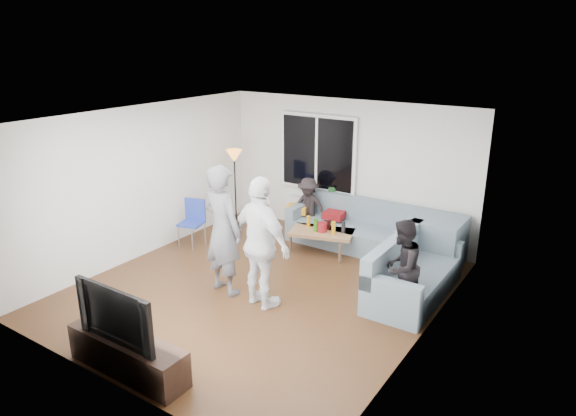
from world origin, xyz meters
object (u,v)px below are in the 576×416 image
Objects in this scene: spectator_back at (308,207)px; tv_console at (128,355)px; spectator_right at (401,267)px; player_left at (223,230)px; coffee_table at (322,241)px; floor_lamp at (235,189)px; sofa_back_section at (350,224)px; sofa_right_section at (415,269)px; television at (123,312)px; side_chair at (191,224)px; player_right at (261,244)px.

spectator_back is 0.72× the size of tv_console.
spectator_right is 3.15m from spectator_back.
spectator_right is at bearing -150.92° from player_left.
tv_console reaches higher than coffee_table.
floor_lamp is 4.32m from spectator_right.
tv_console is (-2.06, -3.00, -0.46)m from spectator_right.
floor_lamp is 1.54m from spectator_back.
sofa_right_section is at bearing -35.63° from sofa_back_section.
player_left is 1.45× the size of spectator_right.
sofa_right_section is 1.47× the size of spectator_right.
television reaches higher than coffee_table.
sofa_right_section reaches higher than coffee_table.
side_chair is 0.55× the size of floor_lamp.
player_left is at bearing -106.25° from sofa_back_section.
player_right is at bearing -39.99° from side_chair.
side_chair is 3.77m from television.
tv_console is (-0.39, -4.77, -0.20)m from sofa_back_section.
television is at bearing 0.00° from tv_console.
spectator_right is at bearing -46.80° from sofa_back_section.
coffee_table is at bearing -68.25° from player_right.
player_left is (-0.76, -2.62, 0.56)m from sofa_back_section.
spectator_right reaches higher than tv_console.
sofa_right_section is 2.33× the size of side_chair.
side_chair is at bearing -146.32° from sofa_back_section.
sofa_back_section is at bearing -133.49° from spectator_right.
floor_lamp is 0.97× the size of tv_console.
sofa_back_section is 0.64m from coffee_table.
television is at bearing -65.70° from floor_lamp.
player_left reaches higher than player_right.
player_right is at bearing -44.75° from floor_lamp.
sofa_right_section is at bearing -18.82° from coffee_table.
spectator_back is (-0.92, 0.03, 0.15)m from sofa_back_section.
spectator_back reaches higher than side_chair.
sofa_back_section and sofa_right_section have the same top height.
player_left reaches higher than television.
television is (0.00, 0.00, 0.56)m from tv_console.
spectator_back is (-2.59, 1.80, -0.11)m from spectator_right.
coffee_table is 2.38m from side_chair.
player_left reaches higher than sofa_back_section.
spectator_back is 4.83m from television.
floor_lamp reaches higher than side_chair.
player_right is at bearing -173.81° from player_left.
television is (-0.11, -4.24, 0.58)m from coffee_table.
spectator_back is (-0.63, 0.56, 0.37)m from coffee_table.
floor_lamp is at bearing 174.41° from coffee_table.
spectator_right is at bearing -180.00° from sofa_right_section.
side_chair is at bearing -139.91° from spectator_back.
spectator_back is at bearing 31.98° from side_chair.
player_right is at bearing 80.21° from television.
tv_console is at bearing 150.04° from sofa_right_section.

